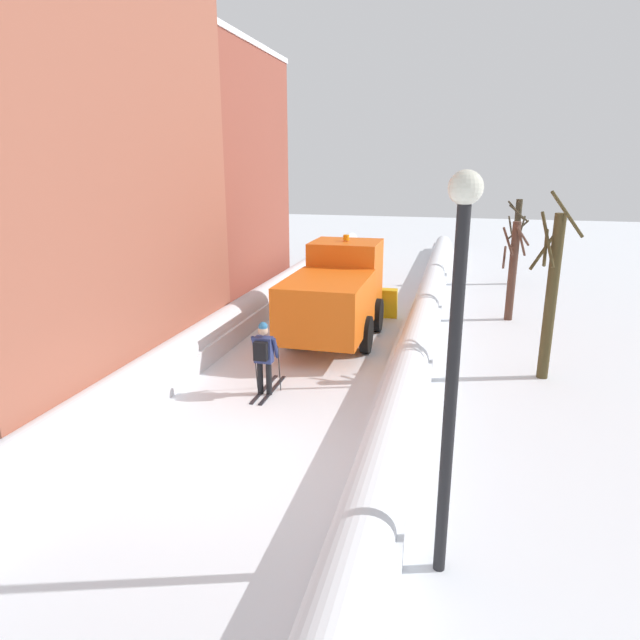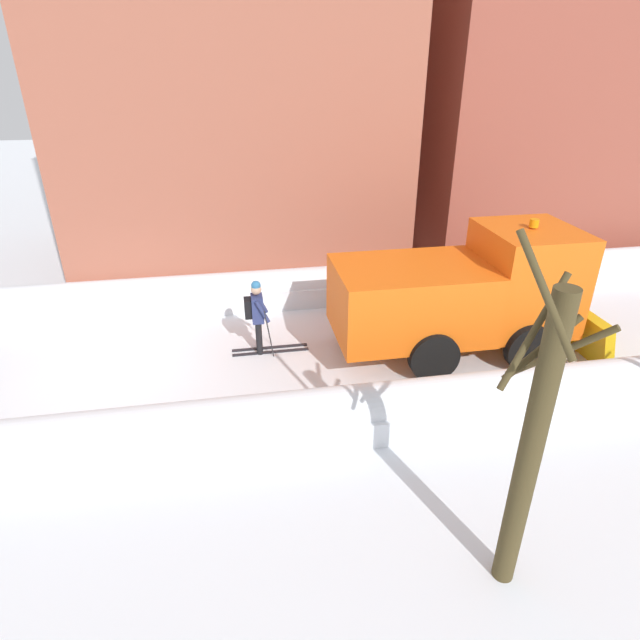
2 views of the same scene
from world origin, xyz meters
name	(u,v)px [view 1 (image 1 of 2)]	position (x,y,z in m)	size (l,w,h in m)	color
ground_plane	(339,319)	(0.00, 10.00, 0.00)	(80.00, 80.00, 0.00)	white
snowbank_left	(261,302)	(-2.97, 10.00, 0.43)	(1.10, 36.00, 1.00)	white
snowbank_right	(424,314)	(2.97, 10.00, 0.40)	(1.10, 36.00, 0.96)	white
building_brick_mid	(176,176)	(-7.55, 12.74, 4.86)	(7.49, 7.47, 9.72)	brown
plow_truck	(337,293)	(0.38, 7.80, 1.48)	(3.20, 5.98, 3.12)	orange
skier	(264,355)	(-0.32, 3.08, 1.00)	(0.62, 1.80, 1.81)	black
traffic_light_pole	(154,264)	(-3.48, 3.86, 2.90)	(0.28, 0.42, 4.12)	black
street_lamp	(455,336)	(4.00, -1.91, 3.34)	(0.40, 0.40, 5.29)	black
bare_tree_near	(551,293)	(6.27, 5.87, 2.24)	(1.16, 1.17, 4.76)	#43381F
bare_tree_mid	(513,269)	(5.83, 11.42, 1.82)	(0.93, 1.04, 3.45)	#4E3227
bare_tree_far	(516,240)	(6.43, 17.76, 2.01)	(1.02, 0.96, 3.83)	#383022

